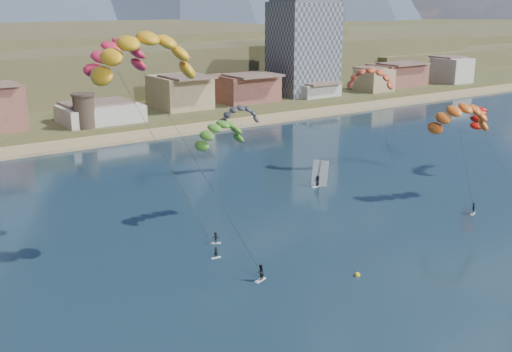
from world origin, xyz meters
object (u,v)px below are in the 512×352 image
Objects in this scene: kitesurfer_green at (220,130)px; apartment_tower at (303,46)px; kitesurfer_yellow at (145,50)px; kitesurfer_orange at (461,113)px; watchtower at (84,111)px; buoy at (357,275)px; kitesurfer_red at (117,50)px; windsurfer at (319,178)px.

apartment_tower is at bearing 45.27° from kitesurfer_green.
kitesurfer_yellow is 1.74× the size of kitesurfer_orange.
apartment_tower is 1.03× the size of kitesurfer_yellow.
watchtower is 97.02m from buoy.
kitesurfer_orange is at bearing -19.13° from kitesurfer_green.
kitesurfer_red is 6.31× the size of windsurfer.
kitesurfer_green is (-38.36, 13.31, -0.69)m from kitesurfer_orange.
kitesurfer_red is at bearing -139.39° from apartment_tower.
buoy is (-80.14, -110.82, -17.70)m from apartment_tower.
kitesurfer_yellow is 6.57× the size of windsurfer.
watchtower is 0.28× the size of kitesurfer_yellow.
watchtower is at bearing 76.68° from kitesurfer_yellow.
kitesurfer_red reaches higher than kitesurfer_orange.
watchtower reaches higher than buoy.
windsurfer is at bearing -127.00° from apartment_tower.
apartment_tower is 1.79× the size of kitesurfer_orange.
apartment_tower is at bearing 40.61° from kitesurfer_red.
kitesurfer_yellow reaches higher than kitesurfer_green.
apartment_tower reaches higher than windsurfer.
apartment_tower is 136.22m from kitesurfer_yellow.
kitesurfer_yellow is 44.23× the size of buoy.
kitesurfer_red is at bearing 125.85° from buoy.
kitesurfer_yellow is 48.53m from windsurfer.
kitesurfer_yellow is at bearing -89.09° from kitesurfer_red.
kitesurfer_orange is at bearing -4.12° from kitesurfer_yellow.
apartment_tower is at bearing 9.93° from watchtower.
kitesurfer_yellow is (-98.79, -93.34, 9.13)m from apartment_tower.
kitesurfer_orange is 40.61m from kitesurfer_green.
kitesurfer_red reaches higher than kitesurfer_green.
kitesurfer_yellow is 37.05m from buoy.
kitesurfer_yellow reaches higher than kitesurfer_red.
kitesurfer_green is (-83.13, -83.93, -3.95)m from apartment_tower.
apartment_tower is at bearing 53.00° from windsurfer.
kitesurfer_yellow is at bearing -148.97° from kitesurfer_green.
kitesurfer_red is (-18.92, -70.83, 19.93)m from watchtower.
kitesurfer_red is 46.57m from windsurfer.
watchtower is at bearing 87.43° from kitesurfer_green.
apartment_tower is 137.90m from buoy.
windsurfer is (23.27, 4.47, -12.36)m from kitesurfer_green.
windsurfer is at bearing -72.90° from watchtower.
apartment_tower is 130.59m from kitesurfer_red.
kitesurfer_yellow reaches higher than windsurfer.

